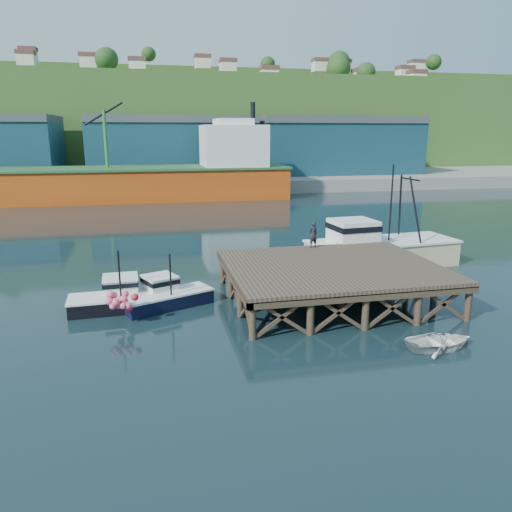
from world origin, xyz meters
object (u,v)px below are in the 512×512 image
object	(u,v)px
dinghy	(440,342)
dockworker	(313,235)
boat_navy	(166,295)
trawler	(379,245)
boat_black	(121,297)

from	to	relation	value
dinghy	dockworker	xyz separation A→B (m)	(-2.10, 11.89, 2.66)
boat_navy	trawler	distance (m)	16.57
boat_navy	trawler	xyz separation A→B (m)	(15.60, 5.54, 0.87)
dockworker	trawler	bearing A→B (deg)	-173.12
boat_black	dinghy	size ratio (longest dim) A/B	1.81
boat_navy	boat_black	world-z (taller)	boat_black
boat_navy	dockworker	world-z (taller)	dockworker
dockworker	boat_navy	bearing A→B (deg)	6.30
trawler	dinghy	distance (m)	14.52
dinghy	dockworker	distance (m)	12.36
boat_black	dinghy	bearing A→B (deg)	-33.73
boat_navy	trawler	bearing A→B (deg)	-3.77
dinghy	boat_navy	bearing A→B (deg)	52.40
boat_black	dockworker	size ratio (longest dim) A/B	3.32
boat_black	dockworker	world-z (taller)	dockworker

